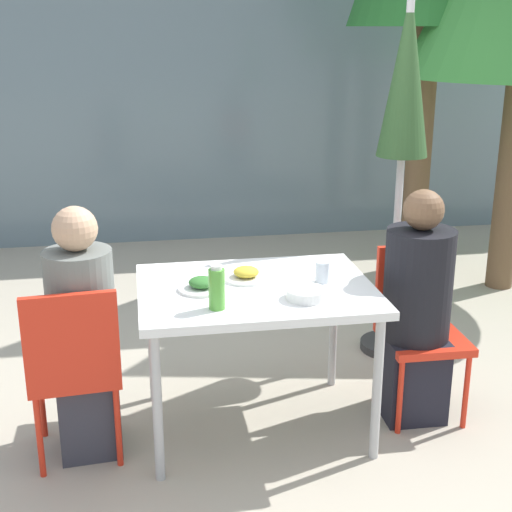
{
  "coord_description": "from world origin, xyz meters",
  "views": [
    {
      "loc": [
        -0.54,
        -3.1,
        1.91
      ],
      "look_at": [
        0.0,
        0.0,
        0.9
      ],
      "focal_mm": 50.0,
      "sensor_mm": 36.0,
      "label": 1
    }
  ],
  "objects_px": {
    "drinking_cup": "(322,272)",
    "salad_bowl": "(306,294)",
    "closed_umbrella": "(405,101)",
    "bottle": "(217,288)",
    "person_right": "(416,313)",
    "chair_left": "(74,362)",
    "chair_right": "(419,318)",
    "person_left": "(84,339)"
  },
  "relations": [
    {
      "from": "person_left",
      "to": "closed_umbrella",
      "type": "height_order",
      "value": "closed_umbrella"
    },
    {
      "from": "bottle",
      "to": "drinking_cup",
      "type": "xyz_separation_m",
      "value": [
        0.54,
        0.25,
        -0.04
      ]
    },
    {
      "from": "person_right",
      "to": "drinking_cup",
      "type": "bearing_deg",
      "value": -1.15
    },
    {
      "from": "drinking_cup",
      "to": "salad_bowl",
      "type": "xyz_separation_m",
      "value": [
        -0.13,
        -0.2,
        -0.03
      ]
    },
    {
      "from": "chair_right",
      "to": "closed_umbrella",
      "type": "xyz_separation_m",
      "value": [
        0.12,
        0.68,
        1.02
      ]
    },
    {
      "from": "chair_right",
      "to": "bottle",
      "type": "relative_size",
      "value": 4.32
    },
    {
      "from": "drinking_cup",
      "to": "chair_left",
      "type": "bearing_deg",
      "value": -172.54
    },
    {
      "from": "person_right",
      "to": "closed_umbrella",
      "type": "bearing_deg",
      "value": -101.43
    },
    {
      "from": "person_right",
      "to": "drinking_cup",
      "type": "distance_m",
      "value": 0.54
    },
    {
      "from": "chair_right",
      "to": "closed_umbrella",
      "type": "height_order",
      "value": "closed_umbrella"
    },
    {
      "from": "person_left",
      "to": "closed_umbrella",
      "type": "bearing_deg",
      "value": 19.85
    },
    {
      "from": "chair_left",
      "to": "bottle",
      "type": "distance_m",
      "value": 0.73
    },
    {
      "from": "chair_left",
      "to": "bottle",
      "type": "height_order",
      "value": "bottle"
    },
    {
      "from": "salad_bowl",
      "to": "person_right",
      "type": "bearing_deg",
      "value": 16.82
    },
    {
      "from": "person_right",
      "to": "bottle",
      "type": "xyz_separation_m",
      "value": [
        -1.02,
        -0.23,
        0.28
      ]
    },
    {
      "from": "chair_left",
      "to": "drinking_cup",
      "type": "bearing_deg",
      "value": 2.81
    },
    {
      "from": "person_right",
      "to": "salad_bowl",
      "type": "bearing_deg",
      "value": 17.93
    },
    {
      "from": "chair_right",
      "to": "bottle",
      "type": "height_order",
      "value": "bottle"
    },
    {
      "from": "chair_left",
      "to": "bottle",
      "type": "relative_size",
      "value": 4.32
    },
    {
      "from": "closed_umbrella",
      "to": "salad_bowl",
      "type": "relative_size",
      "value": 11.53
    },
    {
      "from": "chair_left",
      "to": "person_left",
      "type": "xyz_separation_m",
      "value": [
        0.04,
        0.08,
        0.07
      ]
    },
    {
      "from": "person_left",
      "to": "salad_bowl",
      "type": "bearing_deg",
      "value": -12.28
    },
    {
      "from": "chair_left",
      "to": "drinking_cup",
      "type": "xyz_separation_m",
      "value": [
        1.17,
        0.15,
        0.3
      ]
    },
    {
      "from": "drinking_cup",
      "to": "person_right",
      "type": "bearing_deg",
      "value": -2.27
    },
    {
      "from": "person_left",
      "to": "closed_umbrella",
      "type": "xyz_separation_m",
      "value": [
        1.77,
        0.81,
        0.95
      ]
    },
    {
      "from": "person_right",
      "to": "person_left",
      "type": "bearing_deg",
      "value": 2.89
    },
    {
      "from": "drinking_cup",
      "to": "salad_bowl",
      "type": "distance_m",
      "value": 0.24
    },
    {
      "from": "chair_left",
      "to": "person_left",
      "type": "distance_m",
      "value": 0.12
    },
    {
      "from": "person_right",
      "to": "salad_bowl",
      "type": "distance_m",
      "value": 0.67
    },
    {
      "from": "closed_umbrella",
      "to": "bottle",
      "type": "height_order",
      "value": "closed_umbrella"
    },
    {
      "from": "chair_left",
      "to": "person_left",
      "type": "bearing_deg",
      "value": 58.13
    },
    {
      "from": "salad_bowl",
      "to": "drinking_cup",
      "type": "bearing_deg",
      "value": 58.21
    },
    {
      "from": "person_right",
      "to": "chair_left",
      "type": "bearing_deg",
      "value": 5.76
    },
    {
      "from": "drinking_cup",
      "to": "bottle",
      "type": "bearing_deg",
      "value": -154.97
    },
    {
      "from": "chair_left",
      "to": "salad_bowl",
      "type": "distance_m",
      "value": 1.08
    },
    {
      "from": "bottle",
      "to": "closed_umbrella",
      "type": "bearing_deg",
      "value": 39.85
    },
    {
      "from": "chair_left",
      "to": "person_right",
      "type": "height_order",
      "value": "person_right"
    },
    {
      "from": "drinking_cup",
      "to": "salad_bowl",
      "type": "bearing_deg",
      "value": -121.79
    },
    {
      "from": "chair_right",
      "to": "drinking_cup",
      "type": "relative_size",
      "value": 8.41
    },
    {
      "from": "person_left",
      "to": "person_right",
      "type": "relative_size",
      "value": 1.0
    },
    {
      "from": "chair_left",
      "to": "person_right",
      "type": "xyz_separation_m",
      "value": [
        1.65,
        0.13,
        0.06
      ]
    },
    {
      "from": "person_left",
      "to": "chair_left",
      "type": "bearing_deg",
      "value": -121.87
    }
  ]
}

